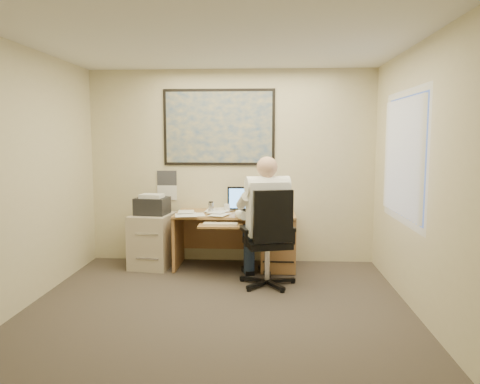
# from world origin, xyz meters

# --- Properties ---
(room_shell) EXTENTS (4.00, 4.50, 2.70)m
(room_shell) POSITION_xyz_m (0.00, 0.00, 1.35)
(room_shell) COLOR #3E362F
(room_shell) RESTS_ON ground
(desk) EXTENTS (1.60, 0.97, 1.08)m
(desk) POSITION_xyz_m (0.41, 1.90, 0.44)
(desk) COLOR #A57A47
(desk) RESTS_ON ground
(world_map) EXTENTS (1.56, 0.03, 1.06)m
(world_map) POSITION_xyz_m (-0.17, 2.23, 1.90)
(world_map) COLOR #1E4C93
(world_map) RESTS_ON room_shell
(wall_calendar) EXTENTS (0.28, 0.01, 0.42)m
(wall_calendar) POSITION_xyz_m (-0.92, 2.24, 1.08)
(wall_calendar) COLOR white
(wall_calendar) RESTS_ON room_shell
(window_blinds) EXTENTS (0.06, 1.40, 1.30)m
(window_blinds) POSITION_xyz_m (1.97, 0.80, 1.55)
(window_blinds) COLOR silver
(window_blinds) RESTS_ON room_shell
(filing_cabinet) EXTENTS (0.59, 0.68, 1.00)m
(filing_cabinet) POSITION_xyz_m (-1.05, 1.87, 0.43)
(filing_cabinet) COLOR #C0B29B
(filing_cabinet) RESTS_ON ground
(office_chair) EXTENTS (0.85, 0.85, 1.17)m
(office_chair) POSITION_xyz_m (0.50, 1.09, 0.34)
(office_chair) COLOR black
(office_chair) RESTS_ON ground
(person) EXTENTS (0.88, 1.07, 1.54)m
(person) POSITION_xyz_m (0.51, 1.17, 0.77)
(person) COLOR white
(person) RESTS_ON office_chair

